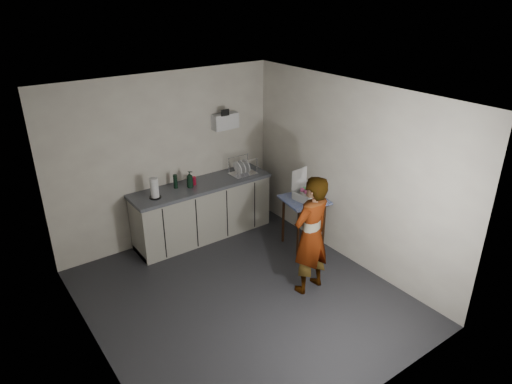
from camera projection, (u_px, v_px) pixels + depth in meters
ground at (243, 297)px, 5.91m from camera, size 4.00×4.00×0.00m
wall_back at (167, 160)px, 6.84m from camera, size 3.60×0.02×2.60m
wall_right at (348, 174)px, 6.33m from camera, size 0.02×4.00×2.60m
wall_left at (89, 256)px, 4.42m from camera, size 0.02×4.00×2.60m
ceiling at (240, 99)px, 4.83m from camera, size 3.60×4.00×0.01m
kitchen_counter at (203, 212)px, 7.20m from camera, size 2.24×0.62×0.91m
wall_shelf at (225, 121)px, 7.13m from camera, size 0.42×0.18×0.37m
side_table at (304, 205)px, 6.83m from camera, size 0.70×0.70×0.79m
standing_man at (311, 235)px, 5.77m from camera, size 0.63×0.45×1.61m
soap_bottle at (190, 179)px, 6.82m from camera, size 0.14×0.14×0.26m
soda_can at (194, 181)px, 6.94m from camera, size 0.07×0.07×0.13m
dark_bottle at (175, 181)px, 6.81m from camera, size 0.06×0.06×0.21m
paper_towel at (154, 189)px, 6.48m from camera, size 0.17×0.17×0.30m
dish_rack at (242, 171)px, 7.32m from camera, size 0.41×0.30×0.28m
bakery_box at (306, 193)px, 6.75m from camera, size 0.35×0.36×0.44m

